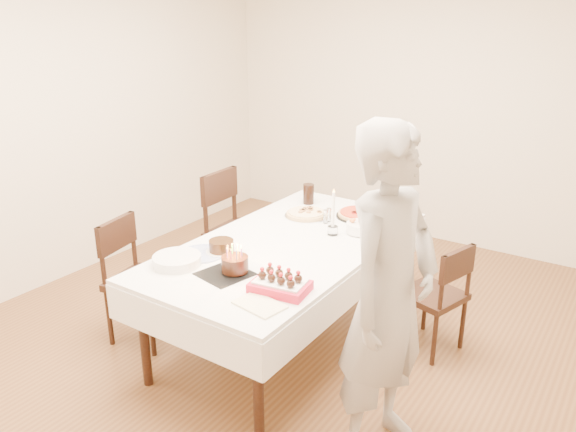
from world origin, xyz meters
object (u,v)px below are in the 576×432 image
Objects in this scene: strawberry_box at (280,285)px; chair_left_dessert at (143,281)px; chair_left_savory at (242,233)px; taper_candle at (333,212)px; chair_right_savory at (432,295)px; pizza_white at (306,214)px; person at (389,298)px; pizza_pepperoni at (359,214)px; cola_glass at (309,194)px; pasta_bowl at (361,227)px; layer_cake at (221,246)px; birthday_cake at (235,259)px; dining_table at (288,292)px.

chair_left_dessert is at bearing 177.22° from strawberry_box.
chair_left_savory is 2.99× the size of taper_candle.
taper_candle is at bearing -149.95° from chair_right_savory.
chair_left_dessert is 1.26m from strawberry_box.
strawberry_box is at bearing 134.50° from chair_left_savory.
pizza_white is at bearing 149.19° from taper_candle.
chair_left_savory is at bearing 67.47° from person.
chair_right_savory is 0.84m from pizza_pepperoni.
chair_left_savory is 0.64m from cola_glass.
chair_right_savory is at bearing 14.42° from person.
chair_left_savory is 1.14× the size of chair_left_dessert.
chair_left_savory reaches higher than chair_left_dessert.
taper_candle is at bearing -151.68° from chair_left_dessert.
cola_glass is at bearing 152.11° from pasta_bowl.
chair_left_dessert is at bearing -128.55° from pizza_pepperoni.
person is at bearing -67.00° from chair_right_savory.
pasta_bowl is 1.01m from layer_cake.
pasta_bowl is 0.62× the size of taper_candle.
chair_right_savory is at bearing 179.02° from chair_left_savory.
pizza_white is 0.32m from cola_glass.
chair_right_savory reaches higher than pizza_white.
cola_glass is at bearing 103.45° from birthday_cake.
person is 1.29m from layer_cake.
pasta_bowl is at bearing 52.81° from dining_table.
pasta_bowl is at bearing -7.74° from pizza_white.
pizza_pepperoni is at bearing 39.94° from person.
birthday_cake is (0.75, -1.00, 0.33)m from chair_left_savory.
cola_glass is at bearing 51.69° from person.
taper_candle is at bearing 101.09° from strawberry_box.
cola_glass is (-0.33, 0.78, 0.46)m from dining_table.
chair_left_dessert is at bearing 96.60° from person.
person reaches higher than layer_cake.
layer_cake is at bearing -87.15° from cola_glass.
chair_right_savory is 0.90× the size of chair_left_dessert.
strawberry_box is at bearing 99.63° from person.
chair_left_dessert is 1.68m from pizza_pepperoni.
person is 8.48× the size of pasta_bowl.
layer_cake is at bearing -125.01° from dining_table.
chair_right_savory is 1.26m from strawberry_box.
chair_left_savory is at bearing -172.54° from pizza_white.
dining_table is at bearing -127.19° from pasta_bowl.
pizza_pepperoni is 1.04× the size of taper_candle.
chair_right_savory is 0.79× the size of chair_left_savory.
pizza_pepperoni is 1.19m from layer_cake.
strawberry_box is at bearing -78.91° from taper_candle.
person is (0.12, -1.06, 0.49)m from chair_right_savory.
taper_candle is 0.89m from birthday_cake.
pizza_pepperoni is 1.36m from strawberry_box.
chair_left_dessert is 1.42m from taper_candle.
strawberry_box is at bearing 166.17° from chair_left_dessert.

